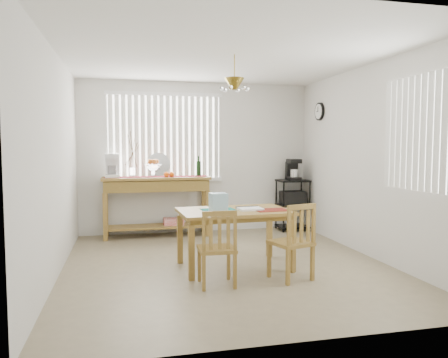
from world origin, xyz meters
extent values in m
cube|color=gray|center=(0.00, 0.00, -0.01)|extent=(4.00, 4.50, 0.01)
cube|color=silver|center=(0.00, 2.30, 1.30)|extent=(4.00, 0.10, 2.60)
cube|color=silver|center=(0.00, -2.30, 1.30)|extent=(4.00, 0.10, 2.60)
cube|color=silver|center=(-2.05, 0.00, 1.30)|extent=(0.10, 4.50, 2.60)
cube|color=silver|center=(2.05, 0.00, 1.30)|extent=(0.10, 4.50, 2.60)
cube|color=white|center=(0.00, 0.00, 2.65)|extent=(4.00, 4.50, 0.10)
cube|color=white|center=(-0.55, 2.25, 1.65)|extent=(1.90, 0.01, 1.40)
cube|color=white|center=(-1.45, 2.23, 1.65)|extent=(0.07, 0.03, 1.40)
cube|color=white|center=(-1.34, 2.23, 1.65)|extent=(0.07, 0.03, 1.40)
cube|color=white|center=(-1.24, 2.23, 1.65)|extent=(0.07, 0.03, 1.40)
cube|color=white|center=(-1.13, 2.23, 1.65)|extent=(0.07, 0.03, 1.40)
cube|color=white|center=(-1.03, 2.23, 1.65)|extent=(0.07, 0.03, 1.40)
cube|color=white|center=(-0.92, 2.23, 1.65)|extent=(0.07, 0.03, 1.40)
cube|color=white|center=(-0.81, 2.23, 1.65)|extent=(0.07, 0.03, 1.40)
cube|color=white|center=(-0.71, 2.23, 1.65)|extent=(0.07, 0.03, 1.40)
cube|color=white|center=(-0.60, 2.23, 1.65)|extent=(0.07, 0.03, 1.40)
cube|color=white|center=(-0.50, 2.23, 1.65)|extent=(0.07, 0.03, 1.40)
cube|color=white|center=(-0.39, 2.23, 1.65)|extent=(0.07, 0.03, 1.40)
cube|color=white|center=(-0.29, 2.23, 1.65)|extent=(0.07, 0.03, 1.40)
cube|color=white|center=(-0.18, 2.23, 1.65)|extent=(0.07, 0.03, 1.40)
cube|color=white|center=(-0.08, 2.23, 1.65)|extent=(0.07, 0.03, 1.40)
cube|color=white|center=(0.03, 2.23, 1.65)|extent=(0.07, 0.03, 1.40)
cube|color=white|center=(0.14, 2.23, 1.65)|extent=(0.07, 0.03, 1.40)
cube|color=white|center=(0.24, 2.23, 1.65)|extent=(0.07, 0.03, 1.40)
cube|color=white|center=(0.35, 2.23, 1.65)|extent=(0.07, 0.03, 1.40)
cube|color=white|center=(-0.55, 2.22, 0.92)|extent=(1.98, 0.06, 0.06)
cube|color=white|center=(-0.55, 2.22, 2.38)|extent=(1.98, 0.06, 0.06)
cube|color=white|center=(2.00, -0.90, 1.65)|extent=(0.01, 1.10, 1.30)
cube|color=white|center=(1.99, -1.40, 1.65)|extent=(0.03, 0.07, 1.30)
cube|color=white|center=(1.99, -1.29, 1.65)|extent=(0.03, 0.07, 1.30)
cube|color=white|center=(1.99, -1.18, 1.65)|extent=(0.03, 0.07, 1.30)
cube|color=white|center=(1.99, -1.07, 1.65)|extent=(0.03, 0.07, 1.30)
cube|color=white|center=(1.99, -0.96, 1.65)|extent=(0.03, 0.07, 1.30)
cube|color=white|center=(1.99, -0.85, 1.65)|extent=(0.03, 0.07, 1.30)
cube|color=white|center=(1.99, -0.74, 1.65)|extent=(0.03, 0.07, 1.30)
cube|color=white|center=(1.99, -0.63, 1.65)|extent=(0.03, 0.07, 1.30)
cube|color=white|center=(1.99, -0.52, 1.65)|extent=(0.03, 0.07, 1.30)
cube|color=white|center=(1.99, -0.41, 1.65)|extent=(0.03, 0.07, 1.30)
cylinder|color=black|center=(1.98, 1.55, 2.08)|extent=(0.04, 0.30, 0.30)
cylinder|color=white|center=(1.95, 1.55, 2.08)|extent=(0.01, 0.25, 0.25)
cylinder|color=olive|center=(0.07, -0.12, 2.43)|extent=(0.01, 0.01, 0.34)
cone|color=olive|center=(0.07, -0.12, 2.25)|extent=(0.24, 0.24, 0.14)
sphere|color=white|center=(0.23, -0.12, 2.19)|extent=(0.05, 0.05, 0.05)
sphere|color=white|center=(0.15, 0.01, 2.19)|extent=(0.05, 0.05, 0.05)
sphere|color=white|center=(-0.01, 0.01, 2.19)|extent=(0.05, 0.05, 0.05)
sphere|color=white|center=(-0.09, -0.12, 2.19)|extent=(0.05, 0.05, 0.05)
sphere|color=white|center=(-0.01, -0.26, 2.19)|extent=(0.05, 0.05, 0.05)
sphere|color=white|center=(0.15, -0.26, 2.19)|extent=(0.05, 0.05, 0.05)
cube|color=olive|center=(-0.72, 1.98, 0.97)|extent=(1.76, 0.50, 0.04)
cube|color=olive|center=(-0.72, 1.98, 0.85)|extent=(1.70, 0.45, 0.18)
cube|color=olive|center=(-1.55, 1.79, 0.38)|extent=(0.07, 0.07, 0.76)
cube|color=olive|center=(0.11, 1.79, 0.38)|extent=(0.07, 0.07, 0.76)
cube|color=olive|center=(-1.55, 2.17, 0.38)|extent=(0.07, 0.07, 0.76)
cube|color=olive|center=(0.11, 2.17, 0.38)|extent=(0.07, 0.07, 0.76)
cube|color=olive|center=(-0.72, 1.98, 0.17)|extent=(1.63, 0.43, 0.03)
cube|color=red|center=(-0.44, 1.98, 0.24)|extent=(0.33, 0.24, 0.11)
cube|color=maroon|center=(-0.72, 1.98, 1.00)|extent=(1.68, 0.27, 0.01)
cube|color=white|center=(-1.42, 1.98, 1.02)|extent=(0.22, 0.26, 0.06)
cube|color=white|center=(-1.42, 2.07, 1.16)|extent=(0.22, 0.09, 0.33)
cube|color=white|center=(-1.42, 1.96, 1.34)|extent=(0.22, 0.24, 0.08)
cylinder|color=white|center=(-1.42, 1.95, 1.12)|extent=(0.14, 0.14, 0.14)
cylinder|color=white|center=(-0.77, 1.96, 1.05)|extent=(0.06, 0.06, 0.11)
cone|color=white|center=(-0.77, 1.96, 1.15)|extent=(0.29, 0.29, 0.10)
sphere|color=#B82E18|center=(-0.72, 1.96, 1.25)|extent=(0.09, 0.09, 0.09)
sphere|color=#B82E18|center=(-0.76, 2.01, 1.25)|extent=(0.09, 0.09, 0.09)
sphere|color=#B82E18|center=(-0.82, 1.99, 1.25)|extent=(0.09, 0.09, 0.09)
sphere|color=#B82E18|center=(-0.82, 1.93, 1.25)|extent=(0.09, 0.09, 0.09)
sphere|color=#B82E18|center=(-0.76, 1.91, 1.25)|extent=(0.09, 0.09, 0.09)
sphere|color=#E6560C|center=(-0.56, 1.89, 1.04)|extent=(0.09, 0.09, 0.09)
sphere|color=#E6560C|center=(-0.48, 1.89, 1.04)|extent=(0.09, 0.09, 0.09)
cylinder|color=silver|center=(-0.66, 2.19, 1.19)|extent=(0.40, 0.10, 0.39)
cylinder|color=white|center=(-1.10, 2.04, 1.07)|extent=(0.09, 0.09, 0.15)
cylinder|color=#4C3823|center=(-1.10, 2.04, 1.40)|extent=(0.09, 0.04, 0.49)
cylinder|color=#4C3823|center=(-1.10, 2.04, 1.42)|extent=(0.15, 0.07, 0.53)
cylinder|color=#4C3823|center=(-1.10, 2.04, 1.37)|extent=(0.19, 0.09, 0.40)
cylinder|color=#4C3823|center=(-1.10, 2.04, 1.45)|extent=(0.06, 0.03, 0.61)
cylinder|color=#4C3823|center=(-1.10, 2.04, 1.36)|extent=(0.24, 0.11, 0.34)
cylinder|color=black|center=(0.00, 2.04, 1.12)|extent=(0.08, 0.08, 0.25)
cylinder|color=black|center=(0.00, 2.04, 1.29)|extent=(0.03, 0.03, 0.09)
cylinder|color=black|center=(1.45, 1.81, 0.45)|extent=(0.03, 0.03, 0.90)
cylinder|color=black|center=(1.94, 1.81, 0.45)|extent=(0.03, 0.03, 0.90)
cylinder|color=black|center=(1.45, 2.19, 0.45)|extent=(0.03, 0.03, 0.90)
cylinder|color=black|center=(1.94, 2.19, 0.45)|extent=(0.03, 0.03, 0.90)
cube|color=black|center=(1.69, 2.00, 0.89)|extent=(0.53, 0.42, 0.03)
cube|color=black|center=(1.69, 2.00, 0.45)|extent=(0.53, 0.42, 0.03)
cube|color=black|center=(1.69, 2.00, 0.06)|extent=(0.53, 0.42, 0.03)
cube|color=black|center=(1.69, 2.00, 0.58)|extent=(0.40, 0.32, 0.23)
cube|color=black|center=(1.69, 1.98, 0.93)|extent=(0.21, 0.25, 0.05)
cube|color=black|center=(1.69, 2.06, 1.06)|extent=(0.21, 0.08, 0.32)
cube|color=black|center=(1.69, 1.98, 1.24)|extent=(0.21, 0.23, 0.07)
cylinder|color=silver|center=(1.69, 1.97, 1.02)|extent=(0.14, 0.14, 0.14)
cube|color=olive|center=(0.07, -0.12, 0.70)|extent=(1.38, 0.92, 0.04)
cube|color=olive|center=(0.07, -0.12, 0.65)|extent=(1.28, 0.82, 0.06)
cube|color=olive|center=(-0.52, -0.53, 0.31)|extent=(0.07, 0.07, 0.62)
cube|color=olive|center=(0.70, -0.47, 0.31)|extent=(0.07, 0.07, 0.62)
cube|color=olive|center=(-0.56, 0.22, 0.31)|extent=(0.07, 0.07, 0.62)
cube|color=olive|center=(0.67, 0.28, 0.31)|extent=(0.07, 0.07, 0.62)
cube|color=#147265|center=(-0.12, -0.09, 0.72)|extent=(0.42, 0.31, 0.01)
cube|color=maroon|center=(0.51, -0.25, 0.72)|extent=(0.42, 0.31, 0.01)
cube|color=white|center=(0.27, -0.16, 0.73)|extent=(0.30, 0.24, 0.02)
cube|color=black|center=(0.26, -0.04, 0.73)|extent=(0.29, 0.04, 0.03)
cube|color=#93C1D7|center=(-0.16, -0.28, 0.83)|extent=(0.20, 0.20, 0.23)
cube|color=olive|center=(-0.28, -0.75, 0.40)|extent=(0.40, 0.40, 0.04)
cube|color=olive|center=(-0.11, -0.59, 0.19)|extent=(0.04, 0.04, 0.38)
cube|color=olive|center=(-0.44, -0.58, 0.19)|extent=(0.04, 0.04, 0.38)
cube|color=olive|center=(-0.12, -0.93, 0.19)|extent=(0.04, 0.04, 0.38)
cube|color=olive|center=(-0.45, -0.91, 0.19)|extent=(0.04, 0.04, 0.38)
cube|color=olive|center=(-0.12, -0.93, 0.63)|extent=(0.03, 0.03, 0.42)
cube|color=olive|center=(-0.45, -0.92, 0.63)|extent=(0.03, 0.03, 0.42)
cube|color=olive|center=(-0.29, -0.93, 0.81)|extent=(0.35, 0.04, 0.06)
cube|color=olive|center=(-0.19, -0.93, 0.60)|extent=(0.04, 0.02, 0.34)
cube|color=olive|center=(-0.29, -0.93, 0.60)|extent=(0.04, 0.02, 0.34)
cube|color=olive|center=(-0.38, -0.93, 0.60)|extent=(0.04, 0.02, 0.34)
cube|color=olive|center=(0.58, -0.72, 0.41)|extent=(0.50, 0.50, 0.04)
cube|color=olive|center=(0.70, -0.51, 0.20)|extent=(0.05, 0.05, 0.39)
cube|color=olive|center=(0.37, -0.61, 0.20)|extent=(0.05, 0.05, 0.39)
cube|color=olive|center=(0.80, -0.84, 0.20)|extent=(0.05, 0.05, 0.39)
cube|color=olive|center=(0.47, -0.94, 0.20)|extent=(0.05, 0.05, 0.39)
cube|color=olive|center=(0.80, -0.85, 0.65)|extent=(0.04, 0.04, 0.44)
cube|color=olive|center=(0.47, -0.95, 0.65)|extent=(0.04, 0.04, 0.44)
cube|color=olive|center=(0.63, -0.90, 0.84)|extent=(0.36, 0.13, 0.06)
cube|color=olive|center=(0.73, -0.87, 0.63)|extent=(0.04, 0.03, 0.35)
cube|color=olive|center=(0.63, -0.90, 0.63)|extent=(0.04, 0.03, 0.35)
cube|color=olive|center=(0.54, -0.92, 0.63)|extent=(0.04, 0.03, 0.35)
camera|label=1|loc=(-1.24, -5.28, 1.51)|focal=35.00mm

